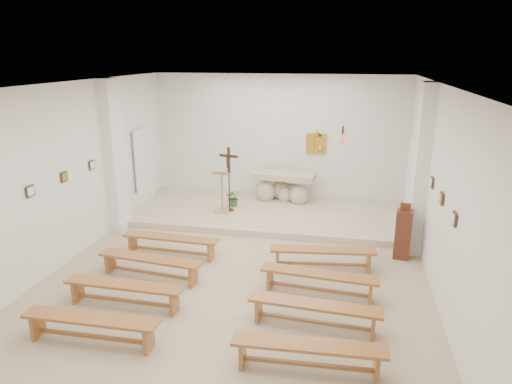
% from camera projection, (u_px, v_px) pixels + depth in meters
% --- Properties ---
extents(ground, '(7.00, 10.00, 0.00)m').
position_uv_depth(ground, '(236.00, 278.00, 8.50)').
color(ground, tan).
rests_on(ground, ground).
extents(wall_left, '(0.02, 10.00, 3.50)m').
position_uv_depth(wall_left, '(57.00, 178.00, 8.66)').
color(wall_left, white).
rests_on(wall_left, ground).
extents(wall_right, '(0.02, 10.00, 3.50)m').
position_uv_depth(wall_right, '(445.00, 200.00, 7.33)').
color(wall_right, white).
rests_on(wall_right, ground).
extents(wall_back, '(7.00, 0.02, 3.50)m').
position_uv_depth(wall_back, '(278.00, 139.00, 12.67)').
color(wall_back, white).
rests_on(wall_back, ground).
extents(ceiling, '(7.00, 10.00, 0.02)m').
position_uv_depth(ceiling, '(233.00, 87.00, 7.49)').
color(ceiling, silver).
rests_on(ceiling, wall_back).
extents(sanctuary_platform, '(6.98, 3.00, 0.15)m').
position_uv_depth(sanctuary_platform, '(269.00, 213.00, 11.76)').
color(sanctuary_platform, beige).
rests_on(sanctuary_platform, ground).
extents(pilaster_left, '(0.26, 0.55, 3.50)m').
position_uv_depth(pilaster_left, '(114.00, 156.00, 10.51)').
color(pilaster_left, white).
rests_on(pilaster_left, ground).
extents(pilaster_right, '(0.26, 0.55, 3.50)m').
position_uv_depth(pilaster_right, '(420.00, 170.00, 9.23)').
color(pilaster_right, white).
rests_on(pilaster_right, ground).
extents(gold_wall_relief, '(0.55, 0.04, 0.55)m').
position_uv_depth(gold_wall_relief, '(316.00, 144.00, 12.47)').
color(gold_wall_relief, gold).
rests_on(gold_wall_relief, wall_back).
extents(sanctuary_lamp, '(0.11, 0.36, 0.44)m').
position_uv_depth(sanctuary_lamp, '(342.00, 140.00, 12.06)').
color(sanctuary_lamp, black).
rests_on(sanctuary_lamp, wall_back).
extents(station_frame_left_front, '(0.03, 0.20, 0.20)m').
position_uv_depth(station_frame_left_front, '(30.00, 191.00, 7.92)').
color(station_frame_left_front, '#3F251B').
rests_on(station_frame_left_front, wall_left).
extents(station_frame_left_mid, '(0.03, 0.20, 0.20)m').
position_uv_depth(station_frame_left_mid, '(64.00, 177.00, 8.85)').
color(station_frame_left_mid, '#3F251B').
rests_on(station_frame_left_mid, wall_left).
extents(station_frame_left_rear, '(0.03, 0.20, 0.20)m').
position_uv_depth(station_frame_left_rear, '(92.00, 165.00, 9.79)').
color(station_frame_left_rear, '#3F251B').
rests_on(station_frame_left_rear, wall_left).
extents(station_frame_right_front, '(0.03, 0.20, 0.20)m').
position_uv_depth(station_frame_right_front, '(454.00, 219.00, 6.59)').
color(station_frame_right_front, '#3F251B').
rests_on(station_frame_right_front, wall_right).
extents(station_frame_right_mid, '(0.03, 0.20, 0.20)m').
position_uv_depth(station_frame_right_mid, '(442.00, 198.00, 7.53)').
color(station_frame_right_mid, '#3F251B').
rests_on(station_frame_right_mid, wall_right).
extents(station_frame_right_rear, '(0.03, 0.20, 0.20)m').
position_uv_depth(station_frame_right_rear, '(432.00, 182.00, 8.47)').
color(station_frame_right_rear, '#3F251B').
rests_on(station_frame_right_rear, wall_right).
extents(radiator_left, '(0.10, 0.85, 0.52)m').
position_uv_depth(radiator_left, '(131.00, 207.00, 11.61)').
color(radiator_left, silver).
rests_on(radiator_left, ground).
extents(radiator_right, '(0.10, 0.85, 0.52)m').
position_uv_depth(radiator_right, '(412.00, 226.00, 10.30)').
color(radiator_right, silver).
rests_on(radiator_right, ground).
extents(altar, '(1.71, 0.85, 0.85)m').
position_uv_depth(altar, '(283.00, 189.00, 12.45)').
color(altar, beige).
rests_on(altar, sanctuary_platform).
extents(lectern, '(0.41, 0.35, 1.12)m').
position_uv_depth(lectern, '(222.00, 191.00, 11.48)').
color(lectern, tan).
rests_on(lectern, sanctuary_platform).
extents(crucifix_stand, '(0.49, 0.22, 1.65)m').
position_uv_depth(crucifix_stand, '(229.00, 175.00, 11.44)').
color(crucifix_stand, '#321E10').
rests_on(crucifix_stand, sanctuary_platform).
extents(potted_plant, '(0.53, 0.50, 0.47)m').
position_uv_depth(potted_plant, '(234.00, 197.00, 12.00)').
color(potted_plant, '#2E5E25').
rests_on(potted_plant, sanctuary_platform).
extents(donation_pedestal, '(0.35, 0.35, 1.17)m').
position_uv_depth(donation_pedestal, '(403.00, 234.00, 9.22)').
color(donation_pedestal, '#502717').
rests_on(donation_pedestal, ground).
extents(bench_left_front, '(2.03, 0.41, 0.43)m').
position_uv_depth(bench_left_front, '(171.00, 241.00, 9.35)').
color(bench_left_front, '#A4612F').
rests_on(bench_left_front, ground).
extents(bench_right_front, '(2.04, 0.57, 0.43)m').
position_uv_depth(bench_right_front, '(323.00, 254.00, 8.76)').
color(bench_right_front, '#A4612F').
rests_on(bench_right_front, ground).
extents(bench_left_second, '(2.04, 0.55, 0.43)m').
position_uv_depth(bench_left_second, '(150.00, 263.00, 8.40)').
color(bench_left_second, '#A4612F').
rests_on(bench_left_second, ground).
extents(bench_right_second, '(2.04, 0.50, 0.43)m').
position_uv_depth(bench_right_second, '(319.00, 278.00, 7.81)').
color(bench_right_second, '#A4612F').
rests_on(bench_right_second, ground).
extents(bench_left_third, '(2.02, 0.36, 0.43)m').
position_uv_depth(bench_left_third, '(124.00, 289.00, 7.45)').
color(bench_left_third, '#A4612F').
rests_on(bench_left_third, ground).
extents(bench_right_third, '(2.03, 0.46, 0.43)m').
position_uv_depth(bench_right_third, '(315.00, 310.00, 6.86)').
color(bench_right_third, '#A4612F').
rests_on(bench_right_third, ground).
extents(bench_left_fourth, '(2.02, 0.34, 0.43)m').
position_uv_depth(bench_left_fourth, '(91.00, 324.00, 6.50)').
color(bench_left_fourth, '#A4612F').
rests_on(bench_left_fourth, ground).
extents(bench_right_fourth, '(2.03, 0.41, 0.43)m').
position_uv_depth(bench_right_fourth, '(308.00, 351.00, 5.91)').
color(bench_right_fourth, '#A4612F').
rests_on(bench_right_fourth, ground).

